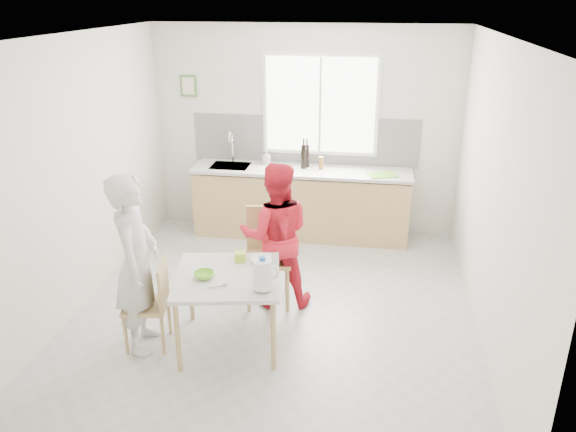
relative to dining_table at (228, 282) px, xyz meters
name	(u,v)px	position (x,y,z in m)	size (l,w,h in m)	color
ground	(276,309)	(0.31, 0.66, -0.64)	(4.50, 4.50, 0.00)	#B7B7B2
room_shell	(274,155)	(0.31, 0.66, 1.01)	(4.50, 4.50, 4.50)	silver
window	(320,105)	(0.51, 2.89, 1.06)	(1.50, 0.06, 1.30)	white
backsplash	(305,140)	(0.31, 2.90, 0.59)	(3.00, 0.02, 0.65)	white
picture_frame	(188,86)	(-1.24, 2.89, 1.26)	(0.22, 0.03, 0.28)	#4E803A
kitchen_counter	(301,205)	(0.31, 2.61, -0.22)	(2.84, 0.64, 1.37)	tan
dining_table	(228,282)	(0.00, 0.00, 0.00)	(1.07, 1.07, 0.71)	silver
chair_left	(152,301)	(-0.68, -0.12, -0.18)	(0.45, 0.45, 0.83)	tan
chair_far	(268,251)	(0.20, 0.88, -0.08)	(0.54, 0.54, 1.00)	tan
person_white	(137,264)	(-0.78, -0.14, 0.19)	(0.60, 0.40, 1.66)	silver
person_red	(276,235)	(0.29, 0.81, 0.13)	(0.74, 0.58, 1.52)	red
bowl_green	(204,275)	(-0.19, -0.09, 0.10)	(0.18, 0.18, 0.06)	#81D531
bowl_white	(262,260)	(0.25, 0.30, 0.10)	(0.20, 0.20, 0.05)	white
milk_jug	(263,274)	(0.37, -0.22, 0.23)	(0.22, 0.16, 0.29)	white
green_box	(240,256)	(0.05, 0.29, 0.12)	(0.10, 0.10, 0.09)	#B0D631
spoon	(216,286)	(-0.04, -0.23, 0.08)	(0.01, 0.01, 0.16)	#A5A5AA
cutting_board	(382,175)	(1.34, 2.50, 0.29)	(0.35, 0.25, 0.01)	#6CB429
wine_bottle_a	(304,156)	(0.33, 2.64, 0.44)	(0.07, 0.07, 0.32)	black
wine_bottle_b	(307,156)	(0.36, 2.71, 0.43)	(0.07, 0.07, 0.30)	black
jar_amber	(321,163)	(0.56, 2.65, 0.36)	(0.06, 0.06, 0.16)	#8E611F
soap_bottle	(267,157)	(-0.18, 2.77, 0.37)	(0.08, 0.08, 0.18)	#999999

